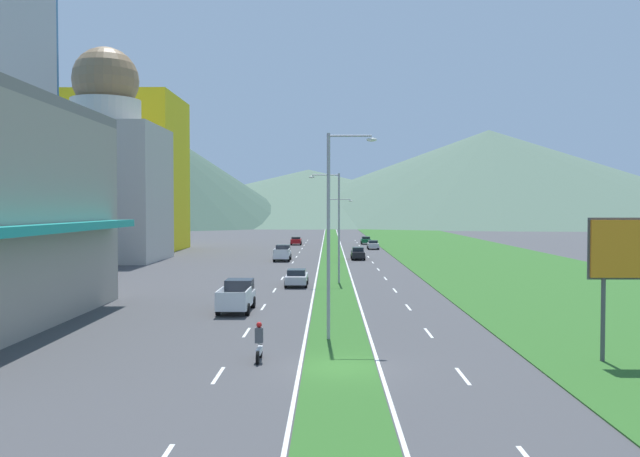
{
  "coord_description": "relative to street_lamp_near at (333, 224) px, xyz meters",
  "views": [
    {
      "loc": [
        -0.46,
        -28.34,
        7.02
      ],
      "look_at": [
        -1.43,
        41.01,
        4.79
      ],
      "focal_mm": 36.83,
      "sensor_mm": 36.0,
      "label": 1
    }
  ],
  "objects": [
    {
      "name": "ground_plane",
      "position": [
        0.26,
        -6.16,
        -6.15
      ],
      "size": [
        600.0,
        600.0,
        0.0
      ],
      "primitive_type": "plane",
      "color": "#424244"
    },
    {
      "name": "grass_median",
      "position": [
        0.26,
        53.84,
        -6.12
      ],
      "size": [
        3.2,
        240.0,
        0.06
      ],
      "primitive_type": "cube",
      "color": "#2D6023",
      "rests_on": "ground_plane"
    },
    {
      "name": "grass_verge_right",
      "position": [
        20.86,
        53.84,
        -6.12
      ],
      "size": [
        24.0,
        240.0,
        0.06
      ],
      "primitive_type": "cube",
      "color": "#2D6023",
      "rests_on": "ground_plane"
    },
    {
      "name": "lane_dash_left_2",
      "position": [
        -4.84,
        -7.39,
        -6.14
      ],
      "size": [
        0.16,
        2.8,
        0.01
      ],
      "primitive_type": "cube",
      "color": "silver",
      "rests_on": "ground_plane"
    },
    {
      "name": "lane_dash_left_3",
      "position": [
        -4.84,
        2.0,
        -6.14
      ],
      "size": [
        0.16,
        2.8,
        0.01
      ],
      "primitive_type": "cube",
      "color": "silver",
      "rests_on": "ground_plane"
    },
    {
      "name": "lane_dash_left_4",
      "position": [
        -4.84,
        11.39,
        -6.14
      ],
      "size": [
        0.16,
        2.8,
        0.01
      ],
      "primitive_type": "cube",
      "color": "silver",
      "rests_on": "ground_plane"
    },
    {
      "name": "lane_dash_left_5",
      "position": [
        -4.84,
        20.77,
        -6.14
      ],
      "size": [
        0.16,
        2.8,
        0.01
      ],
      "primitive_type": "cube",
      "color": "silver",
      "rests_on": "ground_plane"
    },
    {
      "name": "lane_dash_left_6",
      "position": [
        -4.84,
        30.16,
        -6.14
      ],
      "size": [
        0.16,
        2.8,
        0.01
      ],
      "primitive_type": "cube",
      "color": "silver",
      "rests_on": "ground_plane"
    },
    {
      "name": "lane_dash_left_7",
      "position": [
        -4.84,
        39.55,
        -6.14
      ],
      "size": [
        0.16,
        2.8,
        0.01
      ],
      "primitive_type": "cube",
      "color": "silver",
      "rests_on": "ground_plane"
    },
    {
      "name": "lane_dash_left_8",
      "position": [
        -4.84,
        48.93,
        -6.14
      ],
      "size": [
        0.16,
        2.8,
        0.01
      ],
      "primitive_type": "cube",
      "color": "silver",
      "rests_on": "ground_plane"
    },
    {
      "name": "lane_dash_left_9",
      "position": [
        -4.84,
        58.32,
        -6.14
      ],
      "size": [
        0.16,
        2.8,
        0.01
      ],
      "primitive_type": "cube",
      "color": "silver",
      "rests_on": "ground_plane"
    },
    {
      "name": "lane_dash_left_10",
      "position": [
        -4.84,
        67.71,
        -6.14
      ],
      "size": [
        0.16,
        2.8,
        0.01
      ],
      "primitive_type": "cube",
      "color": "silver",
      "rests_on": "ground_plane"
    },
    {
      "name": "lane_dash_left_11",
      "position": [
        -4.84,
        77.1,
        -6.14
      ],
      "size": [
        0.16,
        2.8,
        0.01
      ],
      "primitive_type": "cube",
      "color": "silver",
      "rests_on": "ground_plane"
    },
    {
      "name": "lane_dash_left_12",
      "position": [
        -4.84,
        86.48,
        -6.14
      ],
      "size": [
        0.16,
        2.8,
        0.01
      ],
      "primitive_type": "cube",
      "color": "silver",
      "rests_on": "ground_plane"
    },
    {
      "name": "lane_dash_left_13",
      "position": [
        -4.84,
        95.87,
        -6.14
      ],
      "size": [
        0.16,
        2.8,
        0.01
      ],
      "primitive_type": "cube",
      "color": "silver",
      "rests_on": "ground_plane"
    },
    {
      "name": "lane_dash_left_14",
      "position": [
        -4.84,
        105.26,
        -6.14
      ],
      "size": [
        0.16,
        2.8,
        0.01
      ],
      "primitive_type": "cube",
      "color": "silver",
      "rests_on": "ground_plane"
    },
    {
      "name": "lane_dash_right_2",
      "position": [
        5.36,
        -7.39,
        -6.14
      ],
      "size": [
        0.16,
        2.8,
        0.01
      ],
      "primitive_type": "cube",
      "color": "silver",
      "rests_on": "ground_plane"
    },
    {
      "name": "lane_dash_right_3",
      "position": [
        5.36,
        2.0,
        -6.14
      ],
      "size": [
        0.16,
        2.8,
        0.01
      ],
      "primitive_type": "cube",
      "color": "silver",
      "rests_on": "ground_plane"
    },
    {
      "name": "lane_dash_right_4",
      "position": [
        5.36,
        11.39,
        -6.14
      ],
      "size": [
        0.16,
        2.8,
        0.01
      ],
      "primitive_type": "cube",
      "color": "silver",
      "rests_on": "ground_plane"
    },
    {
      "name": "lane_dash_right_5",
      "position": [
        5.36,
        20.77,
        -6.14
      ],
      "size": [
        0.16,
        2.8,
        0.01
      ],
      "primitive_type": "cube",
      "color": "silver",
      "rests_on": "ground_plane"
    },
    {
      "name": "lane_dash_right_6",
      "position": [
        5.36,
        30.16,
        -6.14
      ],
      "size": [
        0.16,
        2.8,
        0.01
      ],
      "primitive_type": "cube",
      "color": "silver",
      "rests_on": "ground_plane"
    },
    {
      "name": "lane_dash_right_7",
      "position": [
        5.36,
        39.55,
        -6.14
      ],
      "size": [
        0.16,
        2.8,
        0.01
      ],
      "primitive_type": "cube",
      "color": "silver",
      "rests_on": "ground_plane"
    },
    {
      "name": "lane_dash_right_8",
      "position": [
        5.36,
        48.93,
        -6.14
      ],
      "size": [
        0.16,
        2.8,
        0.01
      ],
      "primitive_type": "cube",
      "color": "silver",
      "rests_on": "ground_plane"
    },
    {
      "name": "lane_dash_right_9",
      "position": [
        5.36,
        58.32,
        -6.14
      ],
      "size": [
        0.16,
        2.8,
        0.01
      ],
      "primitive_type": "cube",
      "color": "silver",
      "rests_on": "ground_plane"
    },
    {
      "name": "lane_dash_right_10",
      "position": [
        5.36,
        67.71,
        -6.14
      ],
      "size": [
        0.16,
        2.8,
        0.01
      ],
      "primitive_type": "cube",
      "color": "silver",
      "rests_on": "ground_plane"
    },
    {
      "name": "lane_dash_right_11",
      "position": [
        5.36,
        77.1,
        -6.14
      ],
      "size": [
        0.16,
        2.8,
        0.01
      ],
      "primitive_type": "cube",
      "color": "silver",
      "rests_on": "ground_plane"
    },
    {
      "name": "lane_dash_right_12",
      "position": [
        5.36,
        86.48,
        -6.14
      ],
      "size": [
        0.16,
        2.8,
        0.01
      ],
      "primitive_type": "cube",
      "color": "silver",
      "rests_on": "ground_plane"
    },
    {
      "name": "lane_dash_right_13",
      "position": [
        5.36,
        95.87,
        -6.14
      ],
      "size": [
        0.16,
        2.8,
        0.01
      ],
      "primitive_type": "cube",
      "color": "silver",
      "rests_on": "ground_plane"
    },
    {
      "name": "lane_dash_right_14",
      "position": [
        5.36,
        105.26,
        -6.14
      ],
      "size": [
        0.16,
        2.8,
        0.01
      ],
      "primitive_type": "cube",
      "color": "silver",
      "rests_on": "ground_plane"
    },
    {
      "name": "edge_line_median_left",
      "position": [
        -1.49,
        53.84,
        -6.14
      ],
      "size": [
        0.16,
        240.0,
        0.01
      ],
      "primitive_type": "cube",
      "color": "silver",
      "rests_on": "ground_plane"
    },
    {
      "name": "edge_line_median_right",
      "position": [
        2.01,
        53.84,
        -6.14
      ],
      "size": [
        0.16,
        240.0,
        0.01
      ],
      "primitive_type": "cube",
      "color": "silver",
      "rests_on": "ground_plane"
    },
    {
      "name": "domed_building",
      "position": [
        -29.54,
        51.6,
        5.42
      ],
      "size": [
        14.29,
        14.29,
        27.99
      ],
      "color": "#B7B2A8",
      "rests_on": "ground_plane"
    },
    {
      "name": "midrise_colored",
      "position": [
        -33.25,
        72.03,
        6.35
      ],
      "size": [
        17.12,
        17.12,
        25.0
      ],
      "primitive_type": "cube",
      "color": "yellow",
      "rests_on": "ground_plane"
    },
    {
      "name": "hill_far_left",
      "position": [
        -77.35,
        217.3,
        16.35
      ],
      "size": [
        137.67,
        137.67,
        45.0
      ],
      "primitive_type": "cone",
      "color": "#3D5647",
      "rests_on": "ground_plane"
    },
    {
      "name": "hill_far_center",
      "position": [
        -9.96,
        276.6,
        6.33
      ],
      "size": [
        208.18,
        208.18,
        24.96
      ],
      "primitive_type": "cone",
      "color": "#516B56",
      "rests_on": "ground_plane"
    },
    {
      "name": "hill_far_right",
      "position": [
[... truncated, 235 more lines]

